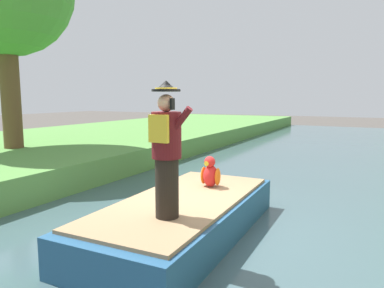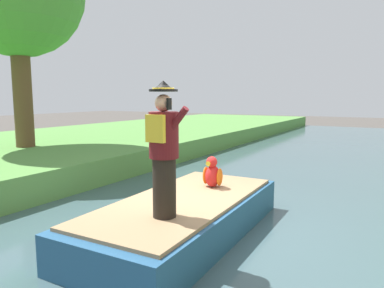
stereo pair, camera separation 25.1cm
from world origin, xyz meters
TOP-DOWN VIEW (x-y plane):
  - ground_plane at (0.00, 0.00)m, footprint 80.00×80.00m
  - canal_water at (0.00, 0.00)m, footprint 6.86×48.00m
  - boat at (0.00, -0.15)m, footprint 1.90×4.24m
  - person_pirate at (0.23, -1.03)m, footprint 0.61×0.42m
  - parrot_plush at (0.07, 0.75)m, footprint 0.36×0.35m

SIDE VIEW (x-z plane):
  - ground_plane at x=0.00m, z-range 0.00..0.00m
  - canal_water at x=0.00m, z-range 0.00..0.10m
  - boat at x=0.00m, z-range 0.10..0.71m
  - parrot_plush at x=0.07m, z-range 0.67..1.24m
  - person_pirate at x=0.23m, z-range 0.71..2.56m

